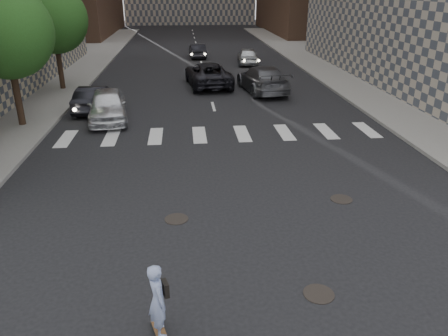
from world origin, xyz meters
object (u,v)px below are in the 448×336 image
(traffic_car_a, at_px, (95,98))
(traffic_car_b, at_px, (263,79))
(silver_sedan, at_px, (108,105))
(traffic_car_c, at_px, (208,74))
(traffic_car_e, at_px, (197,51))
(tree_b, at_px, (7,27))
(tree_c, at_px, (54,15))
(traffic_car_d, at_px, (248,56))
(skateboarder, at_px, (158,300))

(traffic_car_a, height_order, traffic_car_b, traffic_car_b)
(silver_sedan, bearing_deg, traffic_car_c, 46.50)
(silver_sedan, bearing_deg, traffic_car_e, 67.77)
(tree_b, height_order, traffic_car_a, tree_b)
(tree_b, bearing_deg, traffic_car_b, 25.96)
(tree_c, bearing_deg, traffic_car_d, 33.42)
(tree_b, distance_m, traffic_car_c, 13.18)
(traffic_car_c, bearing_deg, tree_b, 35.37)
(tree_c, relative_size, skateboarder, 3.98)
(silver_sedan, height_order, traffic_car_b, traffic_car_b)
(traffic_car_c, bearing_deg, silver_sedan, 48.32)
(tree_b, xyz_separation_m, traffic_car_e, (9.23, 20.86, -4.00))
(traffic_car_c, bearing_deg, traffic_car_a, 35.14)
(tree_b, distance_m, traffic_car_a, 5.60)
(traffic_car_b, distance_m, traffic_car_c, 3.94)
(silver_sedan, bearing_deg, traffic_car_a, 109.15)
(silver_sedan, xyz_separation_m, traffic_car_d, (9.48, 16.22, -0.08))
(traffic_car_b, height_order, traffic_car_c, traffic_car_b)
(traffic_car_b, distance_m, traffic_car_e, 15.04)
(tree_c, bearing_deg, traffic_car_e, 54.33)
(tree_b, relative_size, traffic_car_e, 1.69)
(skateboarder, relative_size, traffic_car_e, 0.42)
(tree_b, relative_size, skateboarder, 3.98)
(traffic_car_a, distance_m, traffic_car_c, 8.66)
(tree_b, xyz_separation_m, traffic_car_d, (13.43, 16.86, -3.93))
(tree_c, bearing_deg, traffic_car_c, 1.81)
(skateboarder, xyz_separation_m, traffic_car_b, (5.69, 20.83, -0.04))
(silver_sedan, distance_m, traffic_car_b, 10.54)
(silver_sedan, xyz_separation_m, traffic_car_e, (5.28, 20.22, -0.15))
(tree_b, bearing_deg, skateboarder, -63.77)
(traffic_car_a, height_order, traffic_car_c, traffic_car_c)
(tree_b, xyz_separation_m, traffic_car_c, (9.49, 8.30, -3.85))
(traffic_car_b, xyz_separation_m, traffic_car_e, (-3.63, 14.60, -0.18))
(skateboarder, distance_m, silver_sedan, 15.55)
(skateboarder, bearing_deg, silver_sedan, 84.98)
(traffic_car_b, xyz_separation_m, traffic_car_d, (0.57, 10.60, -0.11))
(skateboarder, height_order, traffic_car_c, skateboarder)
(tree_c, height_order, traffic_car_d, tree_c)
(tree_c, relative_size, silver_sedan, 1.42)
(tree_b, distance_m, traffic_car_d, 21.92)
(traffic_car_b, bearing_deg, skateboarder, 67.87)
(tree_b, xyz_separation_m, skateboarder, (7.18, -14.56, -3.78))
(tree_b, bearing_deg, traffic_car_a, 41.67)
(traffic_car_a, bearing_deg, tree_b, 45.89)
(skateboarder, xyz_separation_m, traffic_car_d, (6.26, 31.43, -0.15))
(traffic_car_e, bearing_deg, tree_c, 51.52)
(traffic_car_c, xyz_separation_m, traffic_car_e, (-0.26, 12.56, -0.16))
(traffic_car_e, bearing_deg, traffic_car_a, 68.19)
(traffic_car_a, height_order, traffic_car_e, traffic_car_a)
(traffic_car_d, bearing_deg, silver_sedan, 64.95)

